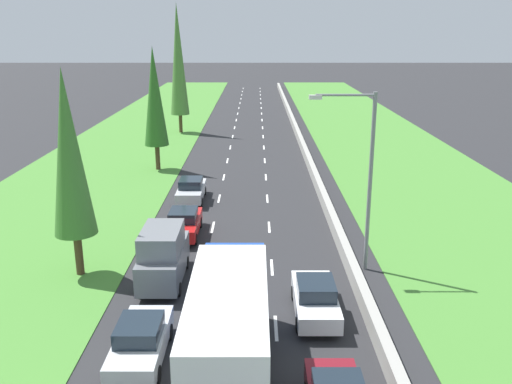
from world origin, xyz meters
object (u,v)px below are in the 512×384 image
Objects in this scene: street_light_mast at (364,170)px; white_sedan_right_lane at (315,298)px; grey_van_left_lane at (163,255)px; poplar_tree_second at (69,154)px; white_box_truck_centre_lane at (230,332)px; silver_sedan_left_lane_sixth at (191,190)px; silver_sedan_left_lane at (141,341)px; red_sedan_left_lane at (184,223)px; poplar_tree_fourth at (178,60)px; poplar_tree_third at (155,97)px.

white_sedan_right_lane is at bearing -119.84° from street_light_mast.
poplar_tree_second reaches higher than grey_van_left_lane.
white_box_truck_centre_lane is 0.92× the size of poplar_tree_second.
white_box_truck_centre_lane is at bearing -80.08° from silver_sedan_left_lane_sixth.
silver_sedan_left_lane and silver_sedan_left_lane_sixth have the same top height.
poplar_tree_second reaches higher than white_box_truck_centre_lane.
poplar_tree_second is (-4.52, -5.36, 5.34)m from red_sedan_left_lane.
silver_sedan_left_lane_sixth is 0.30× the size of poplar_tree_fourth.
street_light_mast is at bearing -50.02° from silver_sedan_left_lane_sixth.
poplar_tree_second is (-11.32, 4.11, 5.34)m from white_sedan_right_lane.
silver_sedan_left_lane is at bearing -88.10° from grey_van_left_lane.
poplar_tree_third is at bearing 100.46° from grey_van_left_lane.
poplar_tree_second is 0.97× the size of poplar_tree_third.
white_box_truck_centre_lane is 4.00m from silver_sedan_left_lane.
silver_sedan_left_lane is 0.92× the size of grey_van_left_lane.
poplar_tree_second is (-4.17, -12.38, 5.34)m from silver_sedan_left_lane_sixth.
poplar_tree_second is 39.54m from poplar_tree_fourth.
poplar_tree_third reaches higher than silver_sedan_left_lane_sixth.
poplar_tree_fourth is (-0.37, 18.02, 2.14)m from poplar_tree_third.
street_light_mast is (9.47, 8.06, 4.42)m from silver_sedan_left_lane.
red_sedan_left_lane is 0.43× the size of poplar_tree_third.
red_sedan_left_lane is at bearing 103.24° from white_box_truck_centre_lane.
white_box_truck_centre_lane is 1.92× the size of grey_van_left_lane.
poplar_tree_third is (-4.12, 22.34, 4.93)m from grey_van_left_lane.
street_light_mast is at bearing 57.89° from white_box_truck_centre_lane.
white_box_truck_centre_lane is at bearing -48.97° from poplar_tree_second.
white_sedan_right_lane is 17.97m from silver_sedan_left_lane_sixth.
silver_sedan_left_lane_sixth is at bearing 129.98° from street_light_mast.
street_light_mast is (9.69, 1.50, 3.83)m from grey_van_left_lane.
poplar_tree_second is at bearing 131.03° from white_box_truck_centre_lane.
silver_sedan_left_lane is 6.59m from grey_van_left_lane.
white_sedan_right_lane is 11.65m from red_sedan_left_lane.
red_sedan_left_lane is at bearing -75.02° from poplar_tree_third.
poplar_tree_fourth reaches higher than white_box_truck_centre_lane.
silver_sedan_left_lane_sixth is 0.43× the size of poplar_tree_third.
street_light_mast is at bearing 2.52° from poplar_tree_second.
poplar_tree_fourth is (-4.68, 34.12, 7.65)m from red_sedan_left_lane.
white_sedan_right_lane is 0.44× the size of poplar_tree_second.
poplar_tree_third is at bearing 113.48° from white_sedan_right_lane.
poplar_tree_fourth reaches higher than silver_sedan_left_lane.
silver_sedan_left_lane is 19.83m from silver_sedan_left_lane_sixth.
white_box_truck_centre_lane reaches higher than white_sedan_right_lane.
poplar_tree_third is 0.71× the size of poplar_tree_fourth.
street_light_mast is (9.86, -11.76, 4.42)m from silver_sedan_left_lane_sixth.
street_light_mast is (13.81, -20.83, -1.09)m from poplar_tree_third.
silver_sedan_left_lane_sixth is at bearing 99.92° from white_box_truck_centre_lane.
white_sedan_right_lane and silver_sedan_left_lane_sixth have the same top height.
silver_sedan_left_lane is at bearing 153.66° from white_box_truck_centre_lane.
grey_van_left_lane is 23.24m from poplar_tree_third.
grey_van_left_lane is (-3.58, 8.22, -0.78)m from white_box_truck_centre_lane.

